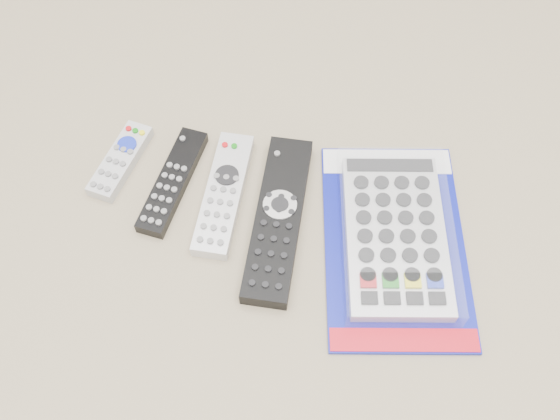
# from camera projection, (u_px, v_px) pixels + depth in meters

# --- Properties ---
(remote_small_grey) EXTENTS (0.07, 0.14, 0.02)m
(remote_small_grey) POSITION_uv_depth(u_px,v_px,m) (120.00, 161.00, 0.93)
(remote_small_grey) COLOR #B3B3B6
(remote_small_grey) RESTS_ON ground
(remote_slim_black) EXTENTS (0.07, 0.19, 0.02)m
(remote_slim_black) POSITION_uv_depth(u_px,v_px,m) (173.00, 182.00, 0.91)
(remote_slim_black) COLOR black
(remote_slim_black) RESTS_ON ground
(remote_silver_dvd) EXTENTS (0.05, 0.20, 0.02)m
(remote_silver_dvd) POSITION_uv_depth(u_px,v_px,m) (224.00, 194.00, 0.90)
(remote_silver_dvd) COLOR silver
(remote_silver_dvd) RESTS_ON ground
(remote_large_black) EXTENTS (0.06, 0.26, 0.03)m
(remote_large_black) POSITION_uv_depth(u_px,v_px,m) (278.00, 218.00, 0.88)
(remote_large_black) COLOR black
(remote_large_black) RESTS_ON ground
(jumbo_remote_packaged) EXTENTS (0.24, 0.34, 0.04)m
(jumbo_remote_packaged) POSITION_uv_depth(u_px,v_px,m) (396.00, 234.00, 0.86)
(jumbo_remote_packaged) COLOR #0E169B
(jumbo_remote_packaged) RESTS_ON ground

